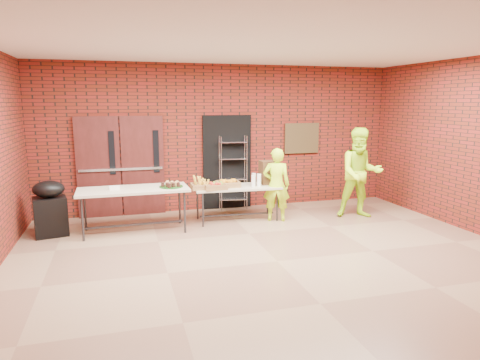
# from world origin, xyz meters

# --- Properties ---
(room) EXTENTS (8.08, 7.08, 3.28)m
(room) POSITION_xyz_m (0.00, 0.00, 1.60)
(room) COLOR brown
(room) RESTS_ON ground
(double_doors) EXTENTS (1.78, 0.12, 2.10)m
(double_doors) POSITION_xyz_m (-2.20, 3.44, 1.05)
(double_doors) COLOR #4B1815
(double_doors) RESTS_ON room
(dark_doorway) EXTENTS (1.10, 0.06, 2.10)m
(dark_doorway) POSITION_xyz_m (0.10, 3.46, 1.05)
(dark_doorway) COLOR black
(dark_doorway) RESTS_ON room
(bronze_plaque) EXTENTS (0.85, 0.04, 0.70)m
(bronze_plaque) POSITION_xyz_m (1.90, 3.45, 1.55)
(bronze_plaque) COLOR #42331A
(bronze_plaque) RESTS_ON room
(wire_rack) EXTENTS (0.63, 0.28, 1.65)m
(wire_rack) POSITION_xyz_m (0.20, 3.32, 0.82)
(wire_rack) COLOR #B0AFB6
(wire_rack) RESTS_ON room
(table_left) EXTENTS (2.01, 0.86, 0.82)m
(table_left) POSITION_xyz_m (-2.01, 2.16, 0.75)
(table_left) COLOR tan
(table_left) RESTS_ON room
(table_right) EXTENTS (1.76, 0.83, 0.71)m
(table_right) POSITION_xyz_m (0.04, 2.40, 0.65)
(table_right) COLOR tan
(table_right) RESTS_ON room
(basket_bananas) EXTENTS (0.44, 0.34, 0.14)m
(basket_bananas) POSITION_xyz_m (-0.69, 2.33, 0.77)
(basket_bananas) COLOR olive
(basket_bananas) RESTS_ON table_right
(basket_oranges) EXTENTS (0.45, 0.35, 0.14)m
(basket_oranges) POSITION_xyz_m (-0.16, 2.40, 0.77)
(basket_oranges) COLOR olive
(basket_oranges) RESTS_ON table_right
(basket_apples) EXTENTS (0.43, 0.34, 0.14)m
(basket_apples) POSITION_xyz_m (-0.45, 2.24, 0.77)
(basket_apples) COLOR olive
(basket_apples) RESTS_ON table_right
(muffin_tray) EXTENTS (0.44, 0.44, 0.11)m
(muffin_tray) POSITION_xyz_m (-1.32, 2.11, 0.87)
(muffin_tray) COLOR #154412
(muffin_tray) RESTS_ON table_left
(napkin_box) EXTENTS (0.18, 0.12, 0.06)m
(napkin_box) POSITION_xyz_m (-2.34, 2.17, 0.85)
(napkin_box) COLOR white
(napkin_box) RESTS_ON table_left
(coffee_dispenser) EXTENTS (0.36, 0.32, 0.48)m
(coffee_dispenser) POSITION_xyz_m (0.75, 2.50, 0.94)
(coffee_dispenser) COLOR #512F1C
(coffee_dispenser) RESTS_ON table_right
(cup_stack_front) EXTENTS (0.08, 0.08, 0.23)m
(cup_stack_front) POSITION_xyz_m (0.34, 2.27, 0.82)
(cup_stack_front) COLOR white
(cup_stack_front) RESTS_ON table_right
(cup_stack_mid) EXTENTS (0.08, 0.08, 0.25)m
(cup_stack_mid) POSITION_xyz_m (0.46, 2.28, 0.83)
(cup_stack_mid) COLOR white
(cup_stack_mid) RESTS_ON table_right
(cup_stack_back) EXTENTS (0.08, 0.08, 0.25)m
(cup_stack_back) POSITION_xyz_m (0.40, 2.42, 0.83)
(cup_stack_back) COLOR white
(cup_stack_back) RESTS_ON table_right
(covered_grill) EXTENTS (0.63, 0.56, 1.01)m
(covered_grill) POSITION_xyz_m (-3.47, 2.34, 0.50)
(covered_grill) COLOR black
(covered_grill) RESTS_ON room
(volunteer_woman) EXTENTS (0.63, 0.52, 1.48)m
(volunteer_woman) POSITION_xyz_m (0.79, 2.15, 0.74)
(volunteer_woman) COLOR #C5FE1C
(volunteer_woman) RESTS_ON room
(volunteer_man) EXTENTS (1.08, 0.94, 1.87)m
(volunteer_man) POSITION_xyz_m (2.56, 1.94, 0.93)
(volunteer_man) COLOR #C5FE1C
(volunteer_man) RESTS_ON room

